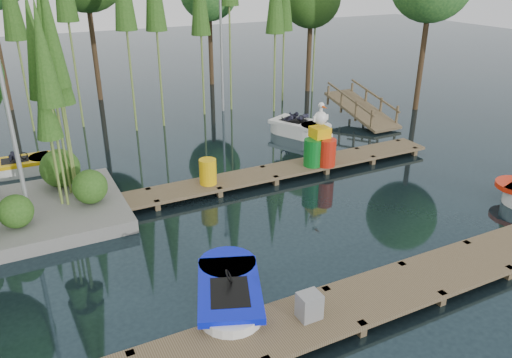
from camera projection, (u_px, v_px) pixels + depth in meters
name	position (u px, v px, depth m)	size (l,w,h in m)	color
ground_plane	(248.00, 224.00, 14.16)	(90.00, 90.00, 0.00)	#1B2C33
near_dock	(343.00, 307.00, 10.39)	(18.00, 1.50, 0.50)	brown
far_dock	(242.00, 179.00, 16.52)	(15.00, 1.20, 0.50)	brown
lamp_island	(1.00, 76.00, 12.20)	(0.30, 0.30, 7.25)	gray
lamp_rear	(221.00, 22.00, 23.08)	(0.30, 0.30, 7.25)	gray
ramp	(361.00, 109.00, 22.96)	(1.50, 3.94, 1.49)	brown
boat_blue	(229.00, 297.00, 10.63)	(2.26, 3.16, 0.97)	white
boat_yellow_far	(23.00, 166.00, 17.48)	(2.43, 1.15, 1.20)	white
boat_white_far	(298.00, 128.00, 21.30)	(2.37, 3.10, 1.34)	white
utility_cabinet	(309.00, 306.00, 9.90)	(0.45, 0.38, 0.55)	gray
yellow_barrel	(208.00, 172.00, 15.83)	(0.55, 0.55, 0.83)	#EFB50C
drum_cluster	(321.00, 146.00, 17.33)	(1.27, 1.16, 2.19)	#0B671D
seagull_post	(319.00, 148.00, 17.54)	(0.46, 0.25, 0.73)	gray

